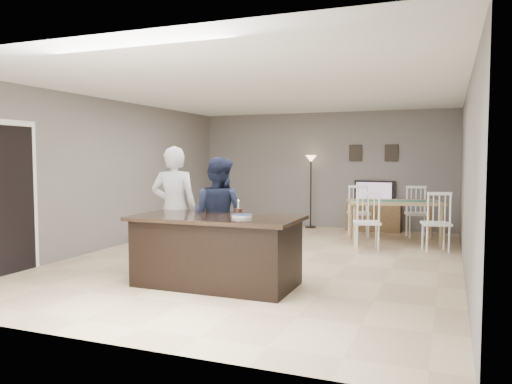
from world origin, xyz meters
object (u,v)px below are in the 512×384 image
at_px(birthday_cake, 238,212).
at_px(television, 374,192).
at_px(woman, 174,209).
at_px(floor_lamp, 311,172).
at_px(dining_table, 394,208).
at_px(tv_console, 373,218).
at_px(kitchen_island, 217,250).
at_px(man, 218,216).
at_px(plate_stack, 242,216).

bearing_deg(birthday_cake, television, 80.20).
xyz_separation_m(woman, floor_lamp, (0.70, 5.04, 0.41)).
xyz_separation_m(television, dining_table, (0.60, -1.55, -0.19)).
bearing_deg(tv_console, woman, -113.18).
bearing_deg(dining_table, birthday_cake, -126.42).
bearing_deg(dining_table, kitchen_island, -128.77).
bearing_deg(man, floor_lamp, -84.15).
height_order(television, man, man).
distance_m(plate_stack, dining_table, 4.36).
xyz_separation_m(tv_console, plate_stack, (-0.84, -5.59, 0.62)).
height_order(television, dining_table, television).
bearing_deg(television, man, 74.19).
relative_size(tv_console, dining_table, 0.52).
xyz_separation_m(dining_table, floor_lamp, (-2.05, 1.50, 0.64)).
distance_m(kitchen_island, woman, 1.19).
bearing_deg(plate_stack, tv_console, 81.48).
height_order(kitchen_island, television, television).
bearing_deg(man, plate_stack, 142.18).
bearing_deg(floor_lamp, dining_table, -36.19).
bearing_deg(floor_lamp, kitchen_island, -87.39).
distance_m(television, man, 5.29).
xyz_separation_m(birthday_cake, dining_table, (1.55, 3.96, -0.28)).
height_order(woman, birthday_cake, woman).
height_order(television, plate_stack, television).
distance_m(tv_console, dining_table, 1.64).
xyz_separation_m(woman, birthday_cake, (1.20, -0.42, 0.04)).
bearing_deg(birthday_cake, kitchen_island, -152.15).
xyz_separation_m(man, dining_table, (2.04, 3.54, -0.15)).
bearing_deg(man, birthday_cake, 145.20).
bearing_deg(plate_stack, dining_table, 70.72).
distance_m(woman, birthday_cake, 1.27).
bearing_deg(man, tv_console, -100.32).
bearing_deg(kitchen_island, dining_table, 66.23).
bearing_deg(kitchen_island, floor_lamp, 92.61).
xyz_separation_m(television, woman, (-2.15, -5.09, 0.04)).
bearing_deg(television, plate_stack, 81.59).
bearing_deg(woman, plate_stack, 136.06).
relative_size(man, plate_stack, 6.28).
relative_size(television, dining_table, 0.40).
xyz_separation_m(tv_console, floor_lamp, (-1.45, 0.02, 1.02)).
xyz_separation_m(man, floor_lamp, (-0.01, 5.04, 0.49)).
relative_size(woman, floor_lamp, 1.07).
height_order(birthday_cake, dining_table, birthday_cake).
height_order(man, dining_table, man).
relative_size(kitchen_island, floor_lamp, 1.27).
bearing_deg(woman, birthday_cake, 140.40).
distance_m(tv_console, birthday_cake, 5.56).
height_order(kitchen_island, dining_table, dining_table).
xyz_separation_m(birthday_cake, plate_stack, (0.11, -0.15, -0.03)).
bearing_deg(tv_console, man, -106.02).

